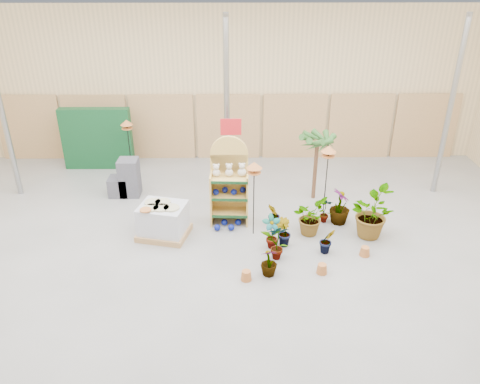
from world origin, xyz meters
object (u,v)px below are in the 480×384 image
object	(u,v)px
pallet_stack	(163,221)
potted_plant_2	(310,216)
bird_table_front	(254,168)
display_shelf	(229,184)

from	to	relation	value
pallet_stack	potted_plant_2	xyz separation A→B (m)	(3.26, 0.08, 0.04)
bird_table_front	potted_plant_2	xyz separation A→B (m)	(1.26, 0.03, -1.20)
pallet_stack	bird_table_front	distance (m)	2.36
display_shelf	potted_plant_2	xyz separation A→B (m)	(1.79, -0.63, -0.52)
pallet_stack	potted_plant_2	world-z (taller)	potted_plant_2
bird_table_front	potted_plant_2	distance (m)	1.74
pallet_stack	potted_plant_2	distance (m)	3.26
display_shelf	potted_plant_2	world-z (taller)	display_shelf
potted_plant_2	display_shelf	bearing A→B (deg)	160.57
pallet_stack	display_shelf	bearing A→B (deg)	39.00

